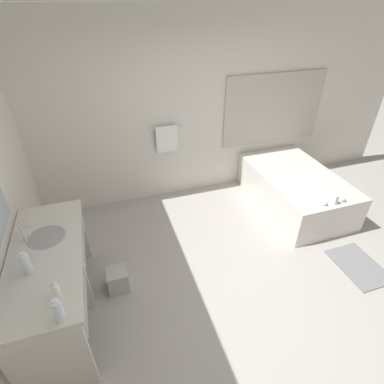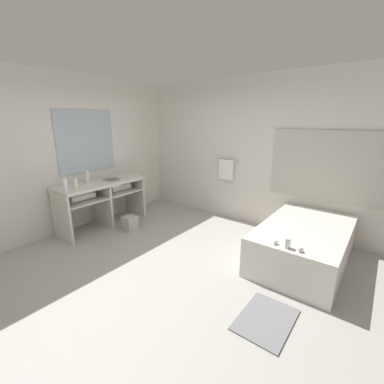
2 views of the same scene
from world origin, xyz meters
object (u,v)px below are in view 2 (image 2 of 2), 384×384
soap_dispenser (76,184)px  waste_bin (130,223)px  water_bottle_1 (87,177)px  bathtub (304,242)px  water_bottle_2 (65,186)px

soap_dispenser → waste_bin: bearing=58.5°
water_bottle_1 → waste_bin: water_bottle_1 is taller
soap_dispenser → waste_bin: soap_dispenser is taller
bathtub → waste_bin: 2.89m
water_bottle_2 → soap_dispenser: 0.19m
bathtub → soap_dispenser: 3.58m
water_bottle_2 → waste_bin: water_bottle_2 is taller
water_bottle_1 → water_bottle_2: water_bottle_1 is taller
water_bottle_1 → soap_dispenser: water_bottle_1 is taller
bathtub → waste_bin: bearing=-164.0°
soap_dispenser → waste_bin: (0.42, 0.69, -0.81)m
water_bottle_2 → soap_dispenser: size_ratio=1.12×
soap_dispenser → waste_bin: size_ratio=0.75×
water_bottle_1 → soap_dispenser: (0.24, -0.35, -0.02)m
water_bottle_1 → water_bottle_2: (0.26, -0.53, -0.00)m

